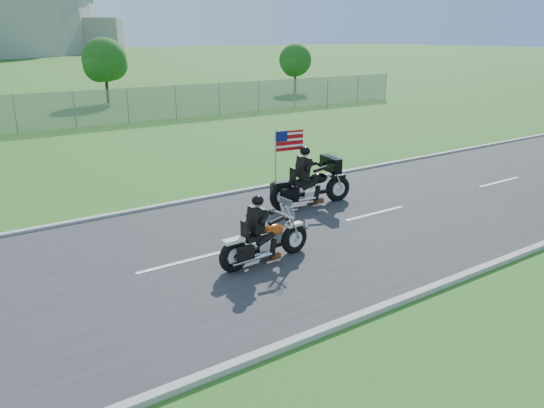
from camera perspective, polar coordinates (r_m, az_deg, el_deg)
ground at (r=13.06m, az=-1.56°, el=-4.38°), size 420.00×420.00×0.00m
road at (r=13.05m, az=-1.56°, el=-4.30°), size 120.00×8.00×0.04m
curb_north at (r=16.40m, az=-9.26°, el=0.25°), size 120.00×0.18×0.12m
curb_south at (r=10.20m, az=11.13°, el=-11.15°), size 120.00×0.18×0.12m
tree_fence_near at (r=42.18m, az=-17.52°, el=14.35°), size 3.52×3.28×4.75m
tree_fence_far at (r=47.76m, az=2.53°, el=15.03°), size 3.08×2.87×4.20m
motorcycle_lead at (r=11.84m, az=-0.89°, el=-4.07°), size 2.43×0.66×1.63m
motorcycle_follow at (r=15.83m, az=4.17°, el=1.97°), size 2.73×1.02×2.29m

